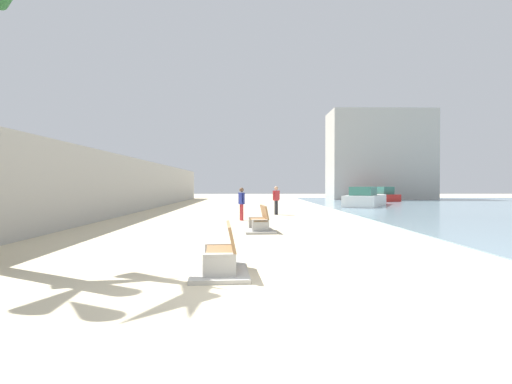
# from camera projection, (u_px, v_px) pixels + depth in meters

# --- Properties ---
(ground_plane) EXTENTS (120.00, 120.00, 0.00)m
(ground_plane) POSITION_uv_depth(u_px,v_px,m) (249.00, 216.00, 25.04)
(ground_plane) COLOR beige
(seawall) EXTENTS (0.80, 64.00, 3.41)m
(seawall) POSITION_uv_depth(u_px,v_px,m) (116.00, 185.00, 24.90)
(seawall) COLOR #ADAAA3
(seawall) RESTS_ON ground
(bench_near) EXTENTS (1.24, 2.17, 0.98)m
(bench_near) POSITION_uv_depth(u_px,v_px,m) (221.00, 261.00, 8.73)
(bench_near) COLOR #ADAAA3
(bench_near) RESTS_ON ground
(bench_far) EXTENTS (1.29, 2.19, 0.98)m
(bench_far) POSITION_uv_depth(u_px,v_px,m) (259.00, 225.00, 16.56)
(bench_far) COLOR #ADAAA3
(bench_far) RESTS_ON ground
(person_walking) EXTENTS (0.43, 0.37, 1.66)m
(person_walking) POSITION_uv_depth(u_px,v_px,m) (276.00, 198.00, 25.84)
(person_walking) COLOR #333338
(person_walking) RESTS_ON ground
(person_standing) EXTENTS (0.32, 0.46, 1.61)m
(person_standing) POSITION_uv_depth(u_px,v_px,m) (242.00, 201.00, 21.64)
(person_standing) COLOR #B22D33
(person_standing) RESTS_ON ground
(boat_outer) EXTENTS (3.92, 5.25, 1.51)m
(boat_outer) POSITION_uv_depth(u_px,v_px,m) (378.00, 196.00, 46.36)
(boat_outer) COLOR red
(boat_outer) RESTS_ON water_bay
(boat_distant) EXTENTS (5.24, 7.96, 1.55)m
(boat_distant) POSITION_uv_depth(u_px,v_px,m) (365.00, 199.00, 35.85)
(boat_distant) COLOR white
(boat_distant) RESTS_ON water_bay
(harbor_building) EXTENTS (12.00, 6.00, 10.49)m
(harbor_building) POSITION_uv_depth(u_px,v_px,m) (380.00, 156.00, 53.18)
(harbor_building) COLOR #ADAAA3
(harbor_building) RESTS_ON ground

